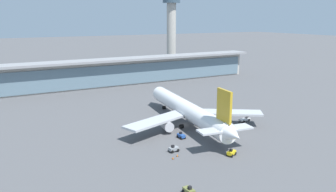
# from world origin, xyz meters

# --- Properties ---
(ground_plane) EXTENTS (1200.00, 1200.00, 0.00)m
(ground_plane) POSITION_xyz_m (0.00, 0.00, 0.00)
(ground_plane) COLOR #515154
(airliner_on_stand) EXTENTS (50.57, 66.22, 17.64)m
(airliner_on_stand) POSITION_xyz_m (0.73, -1.66, 5.55)
(airliner_on_stand) COLOR white
(airliner_on_stand) RESTS_ON ground
(service_truck_near_nose_blue) EXTENTS (1.82, 2.93, 2.05)m
(service_truck_near_nose_blue) POSITION_xyz_m (-7.94, -11.29, 0.87)
(service_truck_near_nose_blue) COLOR #234C9E
(service_truck_near_nose_blue) RESTS_ON ground
(service_truck_under_wing_olive) EXTENTS (1.85, 2.95, 2.05)m
(service_truck_under_wing_olive) POSITION_xyz_m (-24.28, -41.77, 0.87)
(service_truck_under_wing_olive) COLOR olive
(service_truck_under_wing_olive) RESTS_ON ground
(service_truck_mid_apron_white) EXTENTS (6.94, 2.75, 2.70)m
(service_truck_mid_apron_white) POSITION_xyz_m (21.82, -7.25, 0.81)
(service_truck_mid_apron_white) COLOR silver
(service_truck_mid_apron_white) RESTS_ON ground
(service_truck_by_tail_grey) EXTENTS (3.00, 1.95, 2.05)m
(service_truck_by_tail_grey) POSITION_xyz_m (-15.45, -19.66, 0.87)
(service_truck_by_tail_grey) COLOR gray
(service_truck_by_tail_grey) RESTS_ON ground
(service_truck_on_taxiway_yellow) EXTENTS (3.30, 2.68, 2.05)m
(service_truck_on_taxiway_yellow) POSITION_xyz_m (-2.86, -29.75, 0.87)
(service_truck_on_taxiway_yellow) COLOR yellow
(service_truck_on_taxiway_yellow) RESTS_ON ground
(terminal_building) EXTENTS (183.60, 12.80, 15.20)m
(terminal_building) POSITION_xyz_m (0.00, 79.78, 7.87)
(terminal_building) COLOR #B2ADA3
(terminal_building) RESTS_ON ground
(control_tower) EXTENTS (12.00, 12.00, 59.32)m
(control_tower) POSITION_xyz_m (57.20, 111.00, 32.49)
(control_tower) COLOR #B2ADA3
(control_tower) RESTS_ON ground
(safety_cone_alpha) EXTENTS (0.62, 0.62, 0.70)m
(safety_cone_alpha) POSITION_xyz_m (-18.10, -23.97, 0.32)
(safety_cone_alpha) COLOR orange
(safety_cone_alpha) RESTS_ON ground
(safety_cone_bravo) EXTENTS (0.62, 0.62, 0.70)m
(safety_cone_bravo) POSITION_xyz_m (-16.19, -23.01, 0.32)
(safety_cone_bravo) COLOR orange
(safety_cone_bravo) RESTS_ON ground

